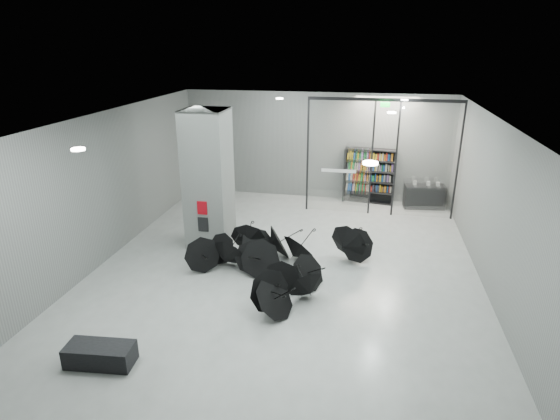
% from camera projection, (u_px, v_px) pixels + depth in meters
% --- Properties ---
extents(room, '(14.00, 14.02, 4.01)m').
position_uv_depth(room, '(280.00, 174.00, 10.55)').
color(room, gray).
rests_on(room, ground).
extents(column, '(1.20, 1.20, 4.00)m').
position_uv_depth(column, '(208.00, 179.00, 13.14)').
color(column, slate).
rests_on(column, ground).
extents(fire_cabinet, '(0.28, 0.04, 0.38)m').
position_uv_depth(fire_cabinet, '(202.00, 208.00, 12.79)').
color(fire_cabinet, '#A50A07').
rests_on(fire_cabinet, column).
extents(info_panel, '(0.30, 0.03, 0.42)m').
position_uv_depth(info_panel, '(203.00, 224.00, 12.97)').
color(info_panel, black).
rests_on(info_panel, column).
extents(exit_sign, '(0.30, 0.06, 0.15)m').
position_uv_depth(exit_sign, '(385.00, 105.00, 14.66)').
color(exit_sign, '#0CE533').
rests_on(exit_sign, room).
extents(glass_partition, '(5.06, 0.08, 4.00)m').
position_uv_depth(glass_partition, '(381.00, 153.00, 15.42)').
color(glass_partition, silver).
rests_on(glass_partition, ground).
extents(bench, '(1.31, 0.65, 0.41)m').
position_uv_depth(bench, '(100.00, 354.00, 8.59)').
color(bench, black).
rests_on(bench, ground).
extents(bookshelf, '(1.90, 0.64, 2.05)m').
position_uv_depth(bookshelf, '(369.00, 176.00, 17.03)').
color(bookshelf, black).
rests_on(bookshelf, ground).
extents(shop_counter, '(1.48, 0.73, 0.85)m').
position_uv_depth(shop_counter, '(424.00, 197.00, 16.62)').
color(shop_counter, black).
rests_on(shop_counter, ground).
extents(umbrella_cluster, '(5.28, 4.44, 1.29)m').
position_uv_depth(umbrella_cluster, '(276.00, 263.00, 11.94)').
color(umbrella_cluster, black).
rests_on(umbrella_cluster, ground).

